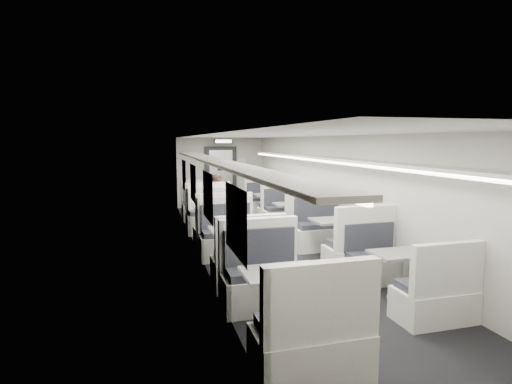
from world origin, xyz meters
TOP-DOWN VIEW (x-y plane):
  - room at (0.00, 0.00)m, footprint 3.24×12.24m
  - booth_left_a at (-1.00, 3.13)m, footprint 1.04×2.12m
  - booth_left_b at (-1.00, 1.19)m, footprint 1.15×2.34m
  - booth_left_c at (-1.00, -1.01)m, footprint 1.10×2.22m
  - booth_left_d at (-1.00, -3.50)m, footprint 1.13×2.28m
  - booth_right_a at (1.00, 3.54)m, footprint 1.02×2.06m
  - booth_right_b at (1.00, 1.55)m, footprint 1.05×2.13m
  - booth_right_c at (1.00, -0.90)m, footprint 1.13×2.30m
  - booth_right_d at (1.00, -2.89)m, footprint 0.99×2.00m
  - passenger at (-0.65, 2.79)m, footprint 0.56×0.42m
  - window_a at (-1.49, 3.40)m, footprint 0.02×1.18m
  - window_b at (-1.49, 1.20)m, footprint 0.02×1.18m
  - window_c at (-1.49, -1.00)m, footprint 0.02×1.18m
  - window_d at (-1.49, -3.20)m, footprint 0.02×1.18m
  - luggage_rack_left at (-1.24, -0.30)m, footprint 0.46×10.40m
  - luggage_rack_right at (1.24, -0.30)m, footprint 0.46×10.40m
  - vestibule_door at (0.00, 5.93)m, footprint 1.10×0.13m
  - exit_sign at (0.00, 5.44)m, footprint 0.62×0.12m
  - wall_notice at (0.75, 5.92)m, footprint 0.32×0.02m

SIDE VIEW (x-z plane):
  - booth_right_d at x=1.00m, z-range -0.18..0.89m
  - booth_right_a at x=1.00m, z-range -0.18..0.92m
  - booth_left_a at x=-1.00m, z-range -0.19..0.95m
  - booth_right_b at x=1.00m, z-range -0.19..0.95m
  - booth_left_c at x=-1.00m, z-range -0.20..0.99m
  - booth_left_d at x=-1.00m, z-range -0.20..1.02m
  - booth_right_c at x=1.00m, z-range -0.20..1.03m
  - booth_left_b at x=-1.00m, z-range -0.21..1.04m
  - passenger at x=-0.65m, z-range 0.00..1.41m
  - vestibule_door at x=0.00m, z-range -0.01..2.09m
  - room at x=0.00m, z-range -0.12..2.52m
  - window_a at x=-1.49m, z-range 0.93..1.77m
  - window_b at x=-1.49m, z-range 0.93..1.77m
  - window_c at x=-1.49m, z-range 0.93..1.77m
  - window_d at x=-1.49m, z-range 0.93..1.77m
  - wall_notice at x=0.75m, z-range 1.30..1.70m
  - luggage_rack_left at x=-1.24m, z-range 1.87..1.96m
  - luggage_rack_right at x=1.24m, z-range 1.87..1.96m
  - exit_sign at x=0.00m, z-range 2.20..2.36m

